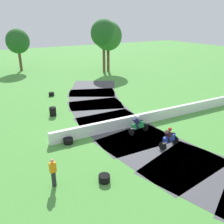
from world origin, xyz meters
name	(u,v)px	position (x,y,z in m)	size (l,w,h in m)	color
ground_plane	(120,129)	(0.00, 0.00, 0.00)	(120.00, 120.00, 0.00)	#4C933D
track_asphalt	(135,125)	(1.39, -0.05, 0.00)	(10.77, 33.74, 0.01)	#47474C
safety_barrier	(169,113)	(5.01, -0.19, 0.45)	(0.30, 21.60, 0.90)	white
motorcycle_lead_green	(138,125)	(0.85, -1.28, 0.64)	(1.68, 0.85, 1.43)	black
motorcycle_chase_blue	(169,138)	(1.37, -4.17, 0.66)	(1.68, 0.94, 1.42)	black
tire_stack_near	(51,94)	(-2.06, 11.52, 0.20)	(0.61, 0.61, 0.40)	black
tire_stack_mid_a	(53,112)	(-3.81, 5.49, 0.40)	(0.60, 0.60, 0.80)	black
tire_stack_mid_b	(68,141)	(-4.53, -0.25, 0.20)	(0.68, 0.68, 0.40)	black
tire_stack_far	(104,178)	(-4.41, -5.36, 0.20)	(0.64, 0.64, 0.40)	black
track_marshal	(53,173)	(-6.88, -4.32, 0.82)	(0.34, 0.24, 1.63)	#232328
tree_far_right	(108,36)	(10.23, 20.03, 5.62)	(4.33, 4.33, 7.92)	brown
tree_mid_rise	(104,34)	(9.37, 19.88, 6.04)	(4.04, 4.04, 8.20)	brown
tree_behind_barrier	(18,41)	(-2.05, 27.97, 4.75)	(3.72, 3.72, 6.73)	brown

